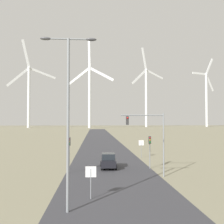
{
  "coord_description": "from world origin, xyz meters",
  "views": [
    {
      "loc": [
        -1.84,
        -9.91,
        5.83
      ],
      "look_at": [
        0.0,
        17.68,
        6.73
      ],
      "focal_mm": 42.0,
      "sensor_mm": 36.0,
      "label": 1
    }
  ],
  "objects": [
    {
      "name": "traffic_light_post_near_right",
      "position": [
        4.87,
        21.59,
        2.88
      ],
      "size": [
        0.28,
        0.34,
        3.92
      ],
      "color": "gray",
      "rests_on": "ground"
    },
    {
      "name": "wind_turbine_left",
      "position": [
        -54.7,
        203.86,
        30.17
      ],
      "size": [
        35.4,
        18.47,
        70.8
      ],
      "color": "silver",
      "rests_on": "ground"
    },
    {
      "name": "stop_sign_far",
      "position": [
        5.48,
        30.87,
        1.91
      ],
      "size": [
        0.81,
        0.07,
        2.73
      ],
      "color": "gray",
      "rests_on": "ground"
    },
    {
      "name": "traffic_light_post_near_left",
      "position": [
        -4.65,
        19.44,
        2.89
      ],
      "size": [
        0.28,
        0.34,
        3.95
      ],
      "color": "gray",
      "rests_on": "ground"
    },
    {
      "name": "traffic_light_mast_overhead",
      "position": [
        3.86,
        17.0,
        4.69
      ],
      "size": [
        4.54,
        0.35,
        6.63
      ],
      "color": "gray",
      "rests_on": "ground"
    },
    {
      "name": "streetlamp",
      "position": [
        -3.54,
        7.03,
        6.95
      ],
      "size": [
        3.64,
        0.32,
        11.21
      ],
      "color": "gray",
      "rests_on": "ground"
    },
    {
      "name": "road_surface",
      "position": [
        0.0,
        48.0,
        0.0
      ],
      "size": [
        10.0,
        240.0,
        0.01
      ],
      "color": "#38383D",
      "rests_on": "ground"
    },
    {
      "name": "wind_turbine_center",
      "position": [
        -5.71,
        192.63,
        29.35
      ],
      "size": [
        36.24,
        19.65,
        69.77
      ],
      "color": "silver",
      "rests_on": "ground"
    },
    {
      "name": "wind_turbine_far_right",
      "position": [
        103.38,
        229.37,
        29.98
      ],
      "size": [
        25.29,
        12.25,
        65.52
      ],
      "color": "silver",
      "rests_on": "ground"
    },
    {
      "name": "wind_turbine_right",
      "position": [
        44.71,
        223.09,
        31.49
      ],
      "size": [
        32.07,
        15.75,
        71.68
      ],
      "color": "silver",
      "rests_on": "ground"
    },
    {
      "name": "car_approaching",
      "position": [
        -0.15,
        22.2,
        0.91
      ],
      "size": [
        1.94,
        4.16,
        1.83
      ],
      "color": "black",
      "rests_on": "ground"
    },
    {
      "name": "stop_sign_near",
      "position": [
        -2.11,
        9.74,
        1.69
      ],
      "size": [
        0.81,
        0.07,
        2.42
      ],
      "color": "gray",
      "rests_on": "ground"
    }
  ]
}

